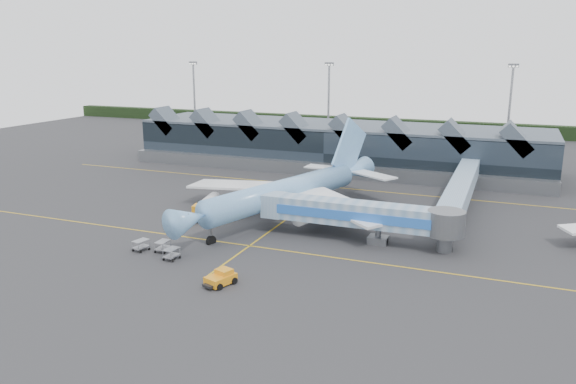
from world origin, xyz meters
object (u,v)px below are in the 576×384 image
at_px(jet_bridge, 370,216).
at_px(pushback_tug, 221,278).
at_px(main_airliner, 290,191).
at_px(fuel_truck, 208,205).

distance_m(jet_bridge, pushback_tug, 23.48).
bearing_deg(jet_bridge, main_airliner, 153.68).
distance_m(fuel_truck, pushback_tug, 27.38).
bearing_deg(main_airliner, fuel_truck, -143.01).
xyz_separation_m(jet_bridge, pushback_tug, (-11.77, -20.10, -2.95)).
distance_m(jet_bridge, fuel_truck, 26.78).
xyz_separation_m(fuel_truck, pushback_tug, (14.78, -23.03, -0.95)).
height_order(jet_bridge, fuel_truck, jet_bridge).
height_order(main_airliner, jet_bridge, main_airliner).
xyz_separation_m(main_airliner, jet_bridge, (14.45, -7.13, -0.55)).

